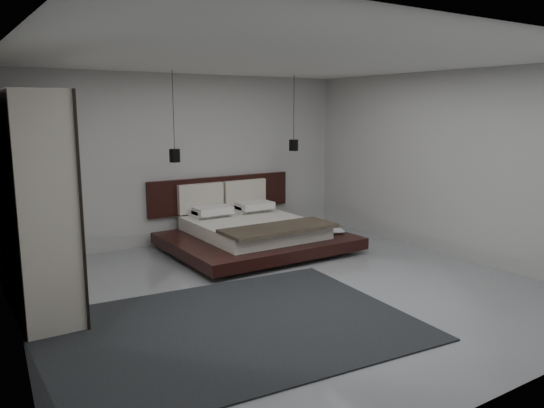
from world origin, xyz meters
TOP-DOWN VIEW (x-y plane):
  - floor at (0.00, 0.00)m, footprint 6.00×6.00m
  - ceiling at (0.00, 0.00)m, footprint 6.00×6.00m
  - wall_back at (0.00, 3.00)m, footprint 6.00×0.00m
  - wall_front at (0.00, -3.00)m, footprint 6.00×0.00m
  - wall_left at (-3.00, 0.00)m, footprint 0.00×6.00m
  - wall_right at (3.00, 0.00)m, footprint 0.00×6.00m
  - bed at (0.65, 1.91)m, footprint 2.70×2.36m
  - book_lower at (1.76, 1.27)m, footprint 0.29×0.32m
  - book_upper at (1.74, 1.24)m, footprint 0.30×0.33m
  - pendant_left at (-0.46, 2.33)m, footprint 0.16×0.16m
  - pendant_right at (1.76, 2.33)m, footprint 0.16×0.16m
  - wardrobe at (-2.70, 1.26)m, footprint 0.58×2.46m
  - rug at (-1.20, -0.69)m, footprint 3.96×2.98m

SIDE VIEW (x-z plane):
  - floor at x=0.00m, z-range 0.00..0.00m
  - rug at x=-1.20m, z-range 0.00..0.02m
  - book_lower at x=1.76m, z-range 0.25..0.28m
  - bed at x=0.65m, z-range -0.25..0.81m
  - book_upper at x=1.74m, z-range 0.28..0.30m
  - wardrobe at x=-2.70m, z-range 0.00..2.41m
  - wall_back at x=0.00m, z-range -1.60..4.40m
  - wall_front at x=0.00m, z-range -1.60..4.40m
  - wall_left at x=-3.00m, z-range -1.60..4.40m
  - wall_right at x=3.00m, z-range -1.60..4.40m
  - pendant_left at x=-0.46m, z-range 0.85..2.22m
  - pendant_right at x=1.76m, z-range 0.97..2.26m
  - ceiling at x=0.00m, z-range 2.80..2.80m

